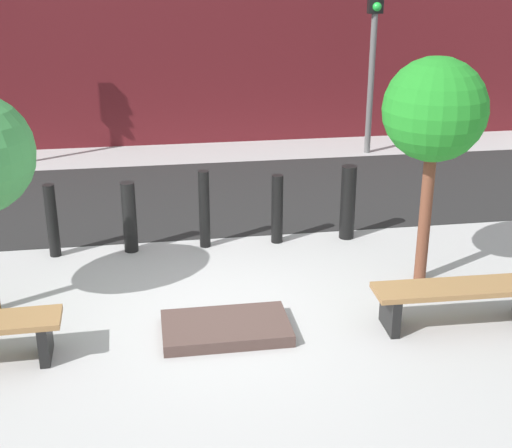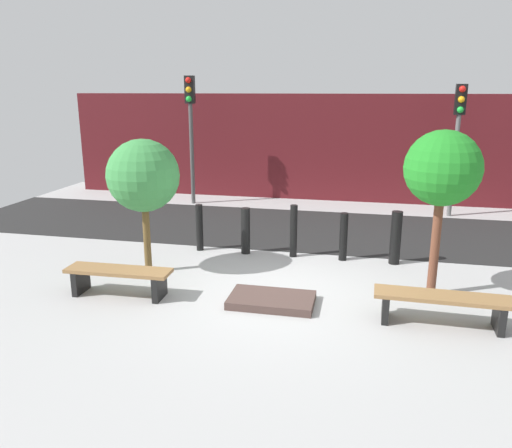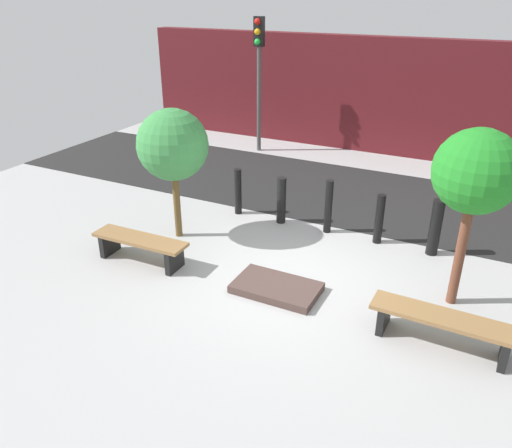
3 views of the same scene
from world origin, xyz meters
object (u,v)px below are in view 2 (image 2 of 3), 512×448
at_px(bollard_left, 246,231).
at_px(bollard_center, 294,231).
at_px(bench_left, 119,276).
at_px(bollard_far_right, 396,238).
at_px(bench_right, 442,303).
at_px(planter_bed, 272,300).
at_px(tree_behind_right_bench, 443,170).
at_px(traffic_light_mid_west, 458,126).
at_px(tree_behind_left_bench, 143,176).
at_px(bollard_far_left, 199,228).
at_px(bollard_right, 343,237).
at_px(traffic_light_west, 191,117).

bearing_deg(bollard_left, bollard_center, 0.00).
xyz_separation_m(bench_left, bollard_far_right, (4.60, 2.64, 0.19)).
height_order(bench_right, bollard_left, bollard_left).
xyz_separation_m(bench_right, planter_bed, (-2.57, 0.20, -0.28)).
bearing_deg(tree_behind_right_bench, traffic_light_mid_west, 78.99).
bearing_deg(bollard_center, bench_left, -134.19).
bearing_deg(tree_behind_left_bench, planter_bed, -20.58).
distance_m(bench_right, tree_behind_right_bench, 2.13).
bearing_deg(bench_left, bollard_center, 44.48).
xyz_separation_m(bollard_left, traffic_light_mid_west, (4.71, 4.34, 1.94)).
bearing_deg(bench_right, bollard_far_left, 151.47).
relative_size(bollard_center, bollard_right, 1.11).
height_order(tree_behind_right_bench, traffic_light_mid_west, traffic_light_mid_west).
xyz_separation_m(planter_bed, bollard_center, (0.00, 2.44, 0.48)).
bearing_deg(traffic_light_west, tree_behind_left_bench, -78.99).
height_order(bench_left, bollard_center, bollard_center).
distance_m(tree_behind_left_bench, bollard_right, 4.10).
bearing_deg(tree_behind_right_bench, bollard_far_left, 162.20).
distance_m(tree_behind_left_bench, bollard_far_left, 2.06).
bearing_deg(tree_behind_right_bench, bollard_far_right, 109.90).
relative_size(bench_right, bollard_right, 1.99).
bearing_deg(tree_behind_left_bench, bollard_center, 29.92).
distance_m(bench_right, tree_behind_left_bench, 5.47).
height_order(tree_behind_right_bench, traffic_light_west, traffic_light_west).
bearing_deg(bollard_right, bollard_center, 180.00).
xyz_separation_m(bollard_right, traffic_light_mid_west, (2.68, 4.34, 1.94)).
distance_m(traffic_light_west, traffic_light_mid_west, 7.40).
bearing_deg(bench_left, traffic_light_mid_west, 46.76).
bearing_deg(planter_bed, traffic_light_west, 118.61).
height_order(bollard_right, traffic_light_west, traffic_light_west).
xyz_separation_m(bench_left, traffic_light_mid_west, (6.27, 6.98, 2.09)).
relative_size(bench_right, bollard_center, 1.78).
distance_m(planter_bed, tree_behind_right_bench, 3.43).
bearing_deg(planter_bed, bollard_far_left, 129.78).
relative_size(bench_right, tree_behind_left_bench, 0.78).
xyz_separation_m(tree_behind_right_bench, bollard_far_right, (-0.53, 1.48, -1.60)).
height_order(bollard_far_left, traffic_light_mid_west, traffic_light_mid_west).
bearing_deg(bollard_far_right, traffic_light_mid_west, 68.99).
xyz_separation_m(bollard_far_left, bollard_center, (2.03, 0.00, 0.05)).
bearing_deg(tree_behind_left_bench, bollard_left, 43.60).
xyz_separation_m(bench_right, bollard_left, (-3.58, 2.64, 0.15)).
distance_m(bench_left, bollard_far_left, 2.70).
bearing_deg(bollard_right, tree_behind_right_bench, -43.60).
bearing_deg(bench_right, planter_bed, 176.88).
height_order(bollard_center, traffic_light_west, traffic_light_west).
height_order(bollard_far_right, traffic_light_west, traffic_light_west).
xyz_separation_m(planter_bed, traffic_light_west, (-3.70, 6.78, 2.52)).
bearing_deg(traffic_light_mid_west, bollard_left, -137.37).
xyz_separation_m(bench_left, bollard_far_left, (0.53, 2.64, 0.16)).
distance_m(tree_behind_left_bench, bollard_far_right, 5.00).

